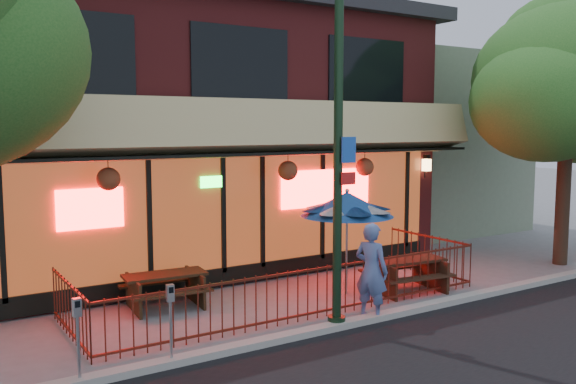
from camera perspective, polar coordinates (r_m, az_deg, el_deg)
name	(u,v)px	position (r m, az deg, el deg)	size (l,w,h in m)	color
ground	(324,321)	(11.60, 3.34, -11.95)	(80.00, 80.00, 0.00)	gray
curb	(340,325)	(11.20, 4.87, -12.32)	(80.00, 0.25, 0.12)	#999993
restaurant_building	(175,107)	(17.30, -10.57, 7.81)	(12.96, 9.49, 8.05)	maroon
neighbor_building	(401,143)	(22.71, 10.54, 4.57)	(6.00, 7.00, 6.00)	slate
patio_fence	(308,282)	(11.82, 1.93, -8.42)	(8.44, 2.62, 1.00)	#4E1A10
street_light	(338,153)	(10.71, 4.72, 3.70)	(0.43, 0.32, 7.00)	black
street_tree_right	(567,73)	(17.39, 24.65, 10.09)	(4.80, 4.80, 7.02)	#39291C
picnic_table_left	(165,285)	(12.53, -11.44, -8.53)	(1.72, 1.38, 0.69)	#322212
picnic_table_right	(406,270)	(13.68, 11.01, -7.18)	(1.85, 1.52, 0.72)	#351E12
patio_umbrella	(347,204)	(13.10, 5.55, -1.13)	(2.00, 1.99, 2.28)	gray
pedestrian	(371,271)	(11.59, 7.80, -7.33)	(0.67, 0.44, 1.83)	#4E639C
parking_meter_near	(171,311)	(9.48, -10.94, -10.87)	(0.12, 0.10, 1.25)	#989CA0
parking_meter_far	(78,327)	(9.10, -19.09, -11.83)	(0.12, 0.11, 1.25)	gray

